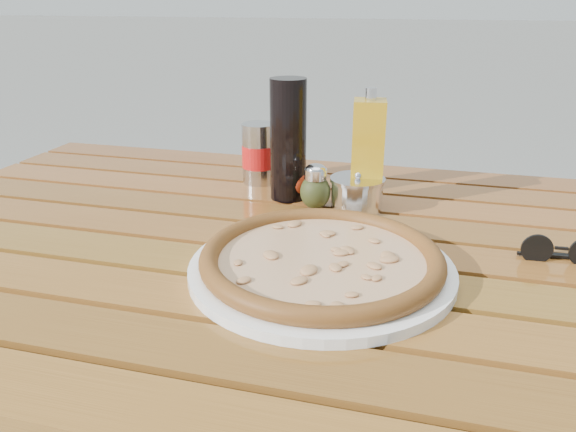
% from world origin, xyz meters
% --- Properties ---
extents(table, '(1.40, 0.90, 0.75)m').
position_xyz_m(table, '(0.00, -0.00, 0.67)').
color(table, '#351D0C').
rests_on(table, ground).
extents(plate, '(0.42, 0.42, 0.01)m').
position_xyz_m(plate, '(0.08, -0.10, 0.76)').
color(plate, white).
rests_on(plate, table).
extents(pizza, '(0.34, 0.34, 0.03)m').
position_xyz_m(pizza, '(0.08, -0.10, 0.77)').
color(pizza, beige).
rests_on(pizza, plate).
extents(pepper_shaker, '(0.06, 0.06, 0.08)m').
position_xyz_m(pepper_shaker, '(-0.03, 0.19, 0.79)').
color(pepper_shaker, red).
rests_on(pepper_shaker, table).
extents(oregano_shaker, '(0.06, 0.06, 0.08)m').
position_xyz_m(oregano_shaker, '(0.02, 0.15, 0.79)').
color(oregano_shaker, '#373D18').
rests_on(oregano_shaker, table).
extents(dark_bottle, '(0.07, 0.07, 0.22)m').
position_xyz_m(dark_bottle, '(-0.04, 0.19, 0.86)').
color(dark_bottle, black).
rests_on(dark_bottle, table).
extents(soda_can, '(0.09, 0.09, 0.12)m').
position_xyz_m(soda_can, '(-0.13, 0.26, 0.81)').
color(soda_can, '#B9B9BD').
rests_on(soda_can, table).
extents(olive_oil_cruet, '(0.06, 0.06, 0.21)m').
position_xyz_m(olive_oil_cruet, '(0.10, 0.18, 0.85)').
color(olive_oil_cruet, '#AC8012').
rests_on(olive_oil_cruet, table).
extents(parmesan_tin, '(0.10, 0.10, 0.07)m').
position_xyz_m(parmesan_tin, '(0.09, 0.15, 0.78)').
color(parmesan_tin, silver).
rests_on(parmesan_tin, table).
extents(sunglasses, '(0.11, 0.03, 0.04)m').
position_xyz_m(sunglasses, '(0.40, 0.02, 0.77)').
color(sunglasses, black).
rests_on(sunglasses, table).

